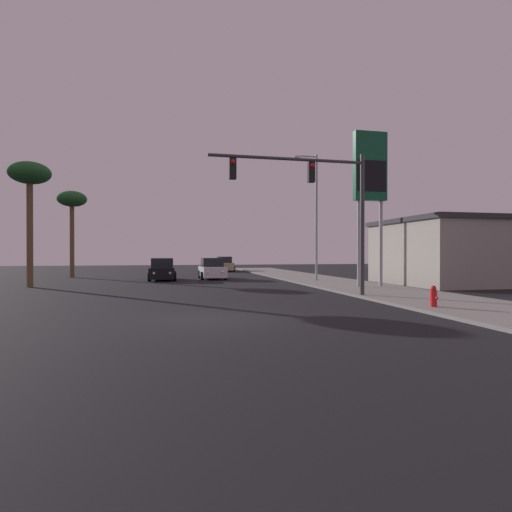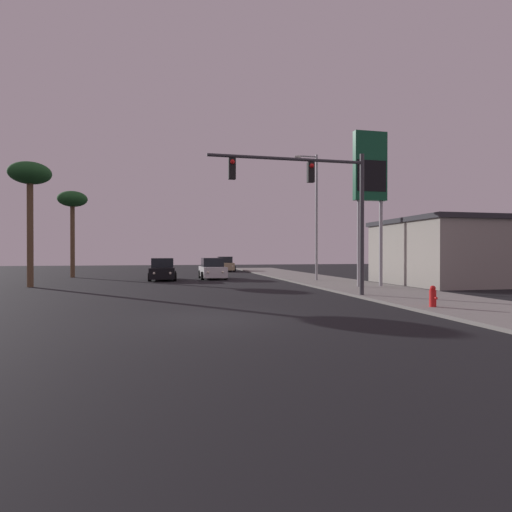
{
  "view_description": "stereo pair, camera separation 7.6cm",
  "coord_description": "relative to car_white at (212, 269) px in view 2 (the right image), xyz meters",
  "views": [
    {
      "loc": [
        -1.43,
        -12.34,
        2.02
      ],
      "look_at": [
        4.07,
        12.86,
        1.87
      ],
      "focal_mm": 28.0,
      "sensor_mm": 36.0,
      "label": 1
    },
    {
      "loc": [
        -1.36,
        -12.35,
        2.02
      ],
      "look_at": [
        4.07,
        12.86,
        1.87
      ],
      "focal_mm": 28.0,
      "sensor_mm": 36.0,
      "label": 2
    }
  ],
  "objects": [
    {
      "name": "ground_plane",
      "position": [
        -1.95,
        -19.65,
        -0.76
      ],
      "size": [
        120.0,
        120.0,
        0.0
      ],
      "primitive_type": "plane",
      "color": "black"
    },
    {
      "name": "building_gas_station",
      "position": [
        16.05,
        -8.91,
        1.4
      ],
      "size": [
        10.3,
        8.3,
        4.3
      ],
      "color": "gray",
      "rests_on": "ground"
    },
    {
      "name": "street_lamp",
      "position": [
        6.84,
        -4.92,
        4.36
      ],
      "size": [
        1.74,
        0.24,
        9.0
      ],
      "color": "#99999E",
      "rests_on": "sidewalk_right"
    },
    {
      "name": "car_tan",
      "position": [
        2.83,
        13.57,
        0.0
      ],
      "size": [
        2.04,
        4.34,
        1.68
      ],
      "rotation": [
        0.0,
        0.0,
        3.1
      ],
      "color": "tan",
      "rests_on": "ground"
    },
    {
      "name": "palm_tree_mid",
      "position": [
        -11.42,
        4.35,
        5.57
      ],
      "size": [
        2.4,
        2.4,
        7.33
      ],
      "color": "brown",
      "rests_on": "ground"
    },
    {
      "name": "fire_hydrant",
      "position": [
        5.89,
        -19.39,
        -0.27
      ],
      "size": [
        0.24,
        0.34,
        0.76
      ],
      "color": "red",
      "rests_on": "sidewalk_right"
    },
    {
      "name": "car_black",
      "position": [
        -3.87,
        -0.75,
        0.0
      ],
      "size": [
        2.04,
        4.33,
        1.68
      ],
      "rotation": [
        0.0,
        0.0,
        3.12
      ],
      "color": "black",
      "rests_on": "ground"
    },
    {
      "name": "sidewalk_right",
      "position": [
        7.55,
        -9.65,
        -0.7
      ],
      "size": [
        5.0,
        60.0,
        0.12
      ],
      "color": "gray",
      "rests_on": "ground"
    },
    {
      "name": "car_white",
      "position": [
        0.0,
        0.0,
        0.0
      ],
      "size": [
        2.04,
        4.33,
        1.68
      ],
      "rotation": [
        0.0,
        0.0,
        3.17
      ],
      "color": "silver",
      "rests_on": "ground"
    },
    {
      "name": "traffic_light_mast",
      "position": [
        3.3,
        -15.03,
        3.96
      ],
      "size": [
        7.23,
        0.36,
        6.5
      ],
      "color": "#38383D",
      "rests_on": "sidewalk_right"
    },
    {
      "name": "palm_tree_near",
      "position": [
        -11.57,
        -5.65,
        5.76
      ],
      "size": [
        2.4,
        2.4,
        7.54
      ],
      "color": "brown",
      "rests_on": "ground"
    },
    {
      "name": "gas_station_sign",
      "position": [
        8.08,
        -10.7,
        5.86
      ],
      "size": [
        2.0,
        0.42,
        9.0
      ],
      "color": "#99999E",
      "rests_on": "sidewalk_right"
    }
  ]
}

